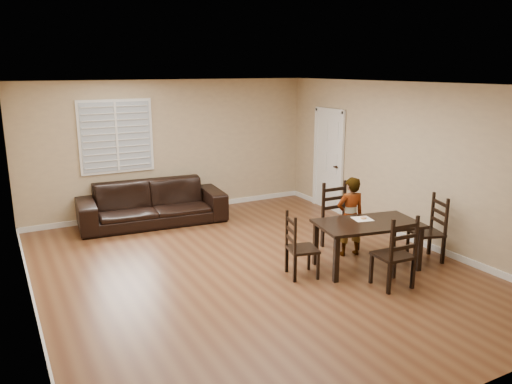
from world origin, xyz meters
TOP-DOWN VIEW (x-y plane):
  - ground at (0.00, 0.00)m, footprint 7.00×7.00m
  - room at (0.04, 0.18)m, footprint 6.04×7.04m
  - dining_table at (1.54, -0.74)m, footprint 1.64×1.12m
  - chair_near at (1.70, 0.23)m, footprint 0.50×0.47m
  - chair_far at (1.40, -1.54)m, footprint 0.49×0.46m
  - chair_left at (0.41, -0.52)m, footprint 0.49×0.51m
  - chair_right at (2.67, -0.97)m, footprint 0.55×0.57m
  - child at (1.64, -0.20)m, footprint 0.51×0.38m
  - napkin at (1.57, -0.57)m, footprint 0.32×0.32m
  - donut at (1.59, -0.57)m, footprint 0.09×0.09m
  - sofa at (-0.63, 2.92)m, footprint 2.82×1.30m

SIDE VIEW (x-z plane):
  - ground at x=0.00m, z-range 0.00..0.00m
  - sofa at x=-0.63m, z-range 0.00..0.80m
  - chair_left at x=0.41m, z-range -0.04..0.90m
  - chair_right at x=2.67m, z-range -0.05..0.98m
  - chair_far at x=1.40m, z-range -0.05..0.99m
  - chair_near at x=1.70m, z-range -0.05..1.05m
  - dining_table at x=1.54m, z-range 0.26..0.97m
  - child at x=1.64m, z-range 0.00..1.28m
  - napkin at x=1.57m, z-range 0.71..0.71m
  - donut at x=1.59m, z-range 0.71..0.75m
  - room at x=0.04m, z-range 0.45..3.17m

